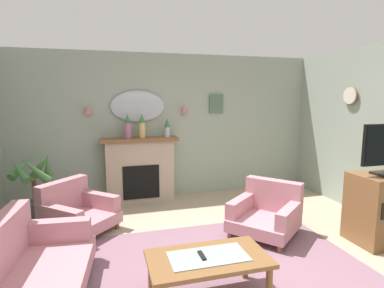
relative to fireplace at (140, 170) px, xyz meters
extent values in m
cube|color=tan|center=(0.57, -2.80, -0.62)|extent=(6.64, 6.95, 0.10)
cube|color=#93A393|center=(0.57, 0.22, 0.76)|extent=(6.64, 0.10, 2.66)
cube|color=#7F5B6B|center=(0.57, -2.60, -0.56)|extent=(3.20, 2.40, 0.01)
cube|color=tan|center=(0.00, 0.01, -0.02)|extent=(1.20, 0.28, 1.10)
cube|color=black|center=(0.00, -0.09, -0.19)|extent=(0.64, 0.12, 0.60)
cube|color=brown|center=(0.00, -0.01, 0.56)|extent=(1.36, 0.36, 0.06)
cylinder|color=#9E6084|center=(-0.20, -0.03, 0.72)|extent=(0.13, 0.13, 0.26)
cone|color=#38753D|center=(-0.20, -0.03, 0.93)|extent=(0.10, 0.10, 0.16)
cylinder|color=tan|center=(0.05, -0.03, 0.72)|extent=(0.11, 0.11, 0.27)
cone|color=#38753D|center=(0.05, -0.03, 0.94)|extent=(0.10, 0.10, 0.16)
cylinder|color=silver|center=(0.50, -0.03, 0.68)|extent=(0.09, 0.09, 0.18)
cone|color=#38753D|center=(0.50, -0.03, 0.85)|extent=(0.10, 0.10, 0.16)
ellipsoid|color=#B2BCC6|center=(0.00, 0.14, 1.14)|extent=(0.96, 0.06, 0.56)
cone|color=#D17066|center=(-0.85, 0.09, 1.09)|extent=(0.14, 0.14, 0.14)
cone|color=#D17066|center=(0.85, 0.09, 1.09)|extent=(0.14, 0.14, 0.14)
cylinder|color=silver|center=(3.36, -1.23, 1.33)|extent=(0.04, 0.28, 0.28)
torus|color=brown|center=(3.36, -1.23, 1.33)|extent=(0.03, 0.31, 0.31)
cube|color=#4C6B56|center=(1.50, 0.15, 1.18)|extent=(0.28, 0.03, 0.36)
cube|color=brown|center=(0.26, -3.06, -0.15)|extent=(1.10, 0.60, 0.04)
cube|color=#8C9E99|center=(0.26, -3.06, -0.13)|extent=(0.72, 0.36, 0.01)
cylinder|color=brown|center=(0.75, -3.30, -0.37)|extent=(0.06, 0.06, 0.40)
cylinder|color=brown|center=(-0.23, -2.82, -0.37)|extent=(0.06, 0.06, 0.40)
cylinder|color=brown|center=(0.75, -2.82, -0.37)|extent=(0.06, 0.06, 0.40)
cube|color=black|center=(0.21, -3.05, -0.12)|extent=(0.04, 0.16, 0.02)
cube|color=#B77A84|center=(-1.17, -1.98, -0.17)|extent=(0.77, 0.23, 0.24)
cylinder|color=brown|center=(-0.83, -2.02, -0.52)|extent=(0.07, 0.07, 0.10)
cylinder|color=brown|center=(-1.51, -1.95, -0.52)|extent=(0.07, 0.07, 0.10)
cube|color=#B77A84|center=(1.44, -1.94, -0.39)|extent=(1.13, 1.13, 0.16)
cube|color=#B77A84|center=(1.70, -1.73, -0.09)|extent=(0.64, 0.72, 0.45)
cube|color=#B77A84|center=(1.22, -1.68, -0.20)|extent=(0.64, 0.57, 0.22)
cube|color=#B77A84|center=(1.66, -2.21, -0.20)|extent=(0.64, 0.57, 0.22)
cylinder|color=brown|center=(0.96, -1.90, -0.52)|extent=(0.06, 0.06, 0.10)
cylinder|color=brown|center=(1.40, -2.42, -0.52)|extent=(0.06, 0.06, 0.10)
cylinder|color=brown|center=(1.48, -1.47, -0.52)|extent=(0.06, 0.06, 0.10)
cylinder|color=brown|center=(1.92, -1.99, -0.52)|extent=(0.06, 0.06, 0.10)
cube|color=#B77A84|center=(-0.95, -1.18, -0.39)|extent=(1.13, 1.13, 0.16)
cube|color=#B77A84|center=(-1.20, -0.94, -0.09)|extent=(0.66, 0.69, 0.45)
cube|color=#B77A84|center=(-1.19, -1.42, -0.20)|extent=(0.62, 0.59, 0.22)
cube|color=#B77A84|center=(-0.72, -0.93, -0.20)|extent=(0.62, 0.59, 0.22)
cylinder|color=brown|center=(-0.94, -1.66, -0.52)|extent=(0.06, 0.06, 0.10)
cylinder|color=brown|center=(-0.47, -1.16, -0.52)|extent=(0.06, 0.06, 0.10)
cylinder|color=brown|center=(-1.43, -1.19, -0.52)|extent=(0.06, 0.06, 0.10)
cylinder|color=brown|center=(-0.97, -0.70, -0.52)|extent=(0.06, 0.06, 0.10)
cube|color=brown|center=(2.85, -2.50, -0.12)|extent=(0.80, 0.56, 0.90)
cylinder|color=#474C56|center=(-1.65, -0.53, -0.42)|extent=(0.35, 0.35, 0.31)
cylinder|color=brown|center=(-1.65, -0.53, -0.10)|extent=(0.07, 0.07, 0.33)
cone|color=#4C8447|center=(-1.45, -0.50, 0.27)|extent=(0.19, 0.44, 0.46)
cone|color=#4C8447|center=(-1.56, -0.35, 0.27)|extent=(0.43, 0.30, 0.47)
cone|color=#4C8447|center=(-1.82, -0.43, 0.27)|extent=(0.35, 0.50, 0.35)
cone|color=#4C8447|center=(-1.80, -0.65, 0.27)|extent=(0.40, 0.47, 0.37)
cone|color=#4C8447|center=(-1.58, -0.72, 0.27)|extent=(0.45, 0.26, 0.46)
camera|label=1|loc=(-0.60, -5.58, 1.30)|focal=29.36mm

